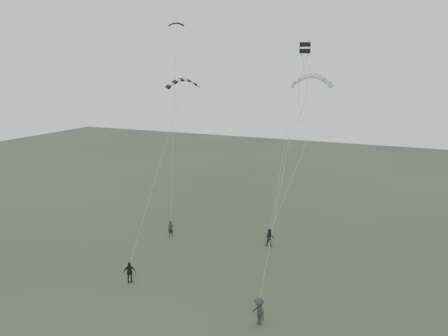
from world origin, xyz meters
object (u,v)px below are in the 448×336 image
at_px(kite_dark_small, 176,23).
at_px(kite_striped, 183,80).
at_px(flyer_center, 129,272).
at_px(flyer_left, 171,228).
at_px(flyer_right, 270,238).
at_px(flyer_far, 259,311).
at_px(kite_box, 305,48).
at_px(kite_pale_large, 312,76).

bearing_deg(kite_dark_small, kite_striped, -78.93).
distance_m(flyer_center, kite_dark_small, 23.79).
xyz_separation_m(flyer_left, flyer_right, (9.48, 1.39, 0.07)).
relative_size(flyer_far, kite_box, 2.37).
relative_size(kite_dark_small, kite_pale_large, 0.38).
bearing_deg(flyer_left, flyer_center, -85.05).
relative_size(kite_dark_small, kite_striped, 0.52).
relative_size(flyer_center, kite_box, 2.12).
xyz_separation_m(flyer_right, flyer_center, (-7.46, -10.78, -0.01)).
distance_m(flyer_center, kite_striped, 16.20).
xyz_separation_m(flyer_center, flyer_far, (10.71, -1.36, 0.09)).
height_order(flyer_right, flyer_far, flyer_far).
distance_m(flyer_far, kite_box, 17.90).
bearing_deg(flyer_center, kite_dark_small, 62.20).
height_order(flyer_right, kite_dark_small, kite_dark_small).
height_order(flyer_right, kite_box, kite_box).
bearing_deg(flyer_far, kite_striped, 173.91).
bearing_deg(flyer_left, flyer_far, -47.36).
relative_size(flyer_center, kite_pale_large, 0.40).
distance_m(kite_dark_small, kite_box, 16.47).
bearing_deg(flyer_right, kite_dark_small, 154.77).
xyz_separation_m(flyer_left, kite_pale_large, (11.24, 7.69, 14.25)).
distance_m(flyer_far, kite_pale_large, 23.26).
height_order(flyer_left, kite_dark_small, kite_dark_small).
relative_size(flyer_left, kite_striped, 0.50).
bearing_deg(kite_striped, kite_box, -53.34).
xyz_separation_m(kite_dark_small, kite_striped, (3.70, -5.47, -5.20)).
xyz_separation_m(flyer_left, flyer_far, (12.73, -10.75, 0.15)).
bearing_deg(flyer_left, flyer_right, 1.17).
bearing_deg(kite_pale_large, flyer_right, -112.29).
bearing_deg(kite_striped, flyer_left, 110.29).
relative_size(flyer_center, flyer_far, 0.89).
bearing_deg(kite_dark_small, flyer_center, -99.14).
distance_m(kite_pale_large, kite_striped, 12.55).
xyz_separation_m(flyer_right, kite_box, (3.62, -4.43, 16.23)).
height_order(flyer_right, kite_striped, kite_striped).
bearing_deg(flyer_left, kite_box, -20.23).
xyz_separation_m(kite_striped, kite_box, (10.75, -1.88, 2.30)).
xyz_separation_m(flyer_center, kite_box, (11.08, 6.36, 16.24)).
bearing_deg(flyer_left, kite_dark_small, 100.28).
height_order(flyer_far, kite_box, kite_box).
bearing_deg(flyer_left, kite_pale_large, 27.17).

